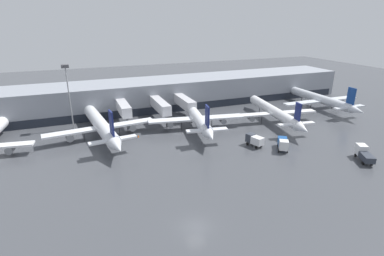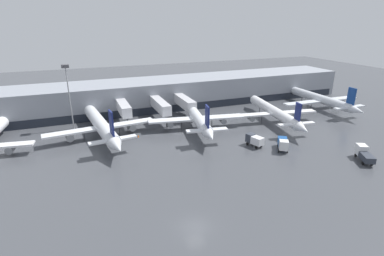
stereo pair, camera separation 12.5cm
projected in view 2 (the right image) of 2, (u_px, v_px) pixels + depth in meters
name	position (u px, v px, depth m)	size (l,w,h in m)	color
ground_plane	(195.00, 227.00, 42.23)	(320.00, 320.00, 0.00)	#424449
terminal_building	(122.00, 97.00, 94.70)	(160.00, 29.33, 9.00)	gray
parked_jet_0	(101.00, 126.00, 73.18)	(26.89, 35.21, 9.94)	silver
parked_jet_1	(274.00, 112.00, 84.17)	(25.19, 33.51, 8.71)	white
parked_jet_4	(322.00, 100.00, 96.94)	(27.70, 32.54, 9.21)	silver
parked_jet_5	(197.00, 117.00, 79.10)	(25.64, 33.02, 9.43)	silver
service_truck_0	(364.00, 154.00, 61.73)	(4.40, 6.08, 2.86)	#2D333D
service_truck_1	(255.00, 140.00, 68.73)	(3.01, 4.52, 2.66)	silver
service_truck_2	(283.00, 143.00, 66.81)	(4.38, 5.33, 2.74)	#19478C
traffic_cone_1	(138.00, 136.00, 74.38)	(0.40, 0.40, 0.63)	orange
apron_light_mast_1	(67.00, 78.00, 75.58)	(1.80, 1.80, 17.04)	gray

